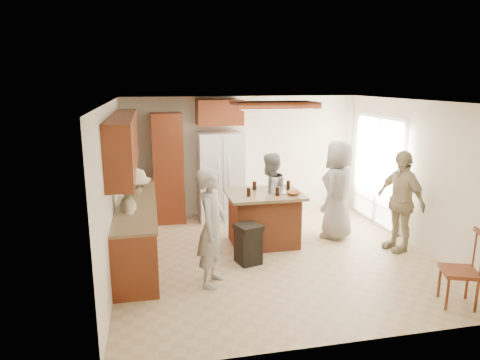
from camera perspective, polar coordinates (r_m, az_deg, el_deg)
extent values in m
plane|color=tan|center=(7.18, 4.67, -9.95)|extent=(5.00, 5.00, 0.00)
plane|color=white|center=(6.62, 5.07, 10.40)|extent=(5.00, 5.00, 0.00)
plane|color=beige|center=(9.17, 0.35, 3.29)|extent=(5.00, 0.00, 5.00)
plane|color=beige|center=(4.56, 14.02, -7.21)|extent=(5.00, 0.00, 5.00)
plane|color=beige|center=(6.54, -16.62, -1.22)|extent=(0.00, 5.00, 5.00)
plane|color=beige|center=(7.88, 22.55, 0.68)|extent=(0.00, 5.00, 5.00)
cube|color=white|center=(8.90, 18.02, 1.04)|extent=(0.02, 1.60, 2.10)
cube|color=white|center=(8.89, 17.91, 1.03)|extent=(0.08, 1.72, 2.10)
cube|color=maroon|center=(6.82, 4.56, 9.97)|extent=(1.30, 0.70, 0.10)
cube|color=white|center=(6.82, 4.55, 9.47)|extent=(1.10, 0.50, 0.02)
cube|color=olive|center=(10.00, 25.19, -4.82)|extent=(3.00, 3.00, 0.10)
cube|color=#593319|center=(10.64, 26.82, 1.87)|extent=(1.40, 1.60, 2.00)
imported|color=#999991|center=(5.93, -3.74, -6.32)|extent=(0.66, 0.74, 1.67)
imported|color=gray|center=(7.80, 3.96, -2.03)|extent=(0.89, 0.81, 1.56)
imported|color=gray|center=(7.90, 12.93, -1.29)|extent=(1.02, 1.01, 1.78)
imported|color=tan|center=(7.62, 20.56, -2.62)|extent=(0.71, 1.09, 1.71)
imported|color=tan|center=(6.70, -13.97, -4.92)|extent=(0.62, 1.06, 1.55)
cube|color=maroon|center=(7.13, -13.55, -6.66)|extent=(0.60, 3.00, 0.88)
cube|color=#846B4C|center=(6.99, -13.74, -3.10)|extent=(0.64, 3.00, 0.04)
cube|color=maroon|center=(6.80, -15.24, 4.77)|extent=(0.35, 3.00, 0.85)
cube|color=maroon|center=(8.70, -9.57, 1.58)|extent=(0.60, 0.60, 2.20)
cube|color=maroon|center=(8.66, -2.81, 9.04)|extent=(0.90, 0.60, 0.50)
cube|color=white|center=(8.77, -2.63, 0.50)|extent=(0.90, 0.72, 1.80)
cube|color=gray|center=(8.42, -2.22, -0.03)|extent=(0.01, 0.01, 1.71)
cylinder|color=silver|center=(8.36, -2.88, 0.50)|extent=(0.02, 0.02, 0.70)
cylinder|color=silver|center=(8.39, -1.53, 0.56)|extent=(0.02, 0.02, 0.70)
cube|color=#9D4928|center=(7.50, 3.16, -5.32)|extent=(1.10, 0.85, 0.88)
cube|color=olive|center=(7.37, 3.21, -1.88)|extent=(1.28, 1.03, 0.05)
cube|color=silver|center=(7.38, 5.19, -1.61)|extent=(0.42, 0.34, 0.02)
imported|color=brown|center=(7.26, 7.16, -1.78)|extent=(0.24, 0.24, 0.05)
cylinder|color=black|center=(7.09, 1.17, -1.62)|extent=(0.07, 0.07, 0.15)
cylinder|color=black|center=(7.54, 1.93, -0.74)|extent=(0.07, 0.07, 0.15)
cylinder|color=black|center=(7.65, 6.46, -0.63)|extent=(0.07, 0.07, 0.15)
cylinder|color=black|center=(7.16, 5.03, -1.53)|extent=(0.07, 0.07, 0.15)
cube|color=black|center=(6.78, 1.10, -8.83)|extent=(0.41, 0.41, 0.55)
cube|color=black|center=(6.67, 1.12, -6.31)|extent=(0.46, 0.46, 0.08)
cube|color=maroon|center=(6.18, 27.22, -10.83)|extent=(0.54, 0.54, 0.05)
cylinder|color=maroon|center=(6.07, 25.92, -13.49)|extent=(0.05, 0.05, 0.44)
cylinder|color=maroon|center=(6.18, 29.02, -13.37)|extent=(0.05, 0.05, 0.44)
cylinder|color=maroon|center=(6.36, 25.05, -12.16)|extent=(0.05, 0.05, 0.44)
cylinder|color=maroon|center=(6.47, 28.01, -12.07)|extent=(0.05, 0.05, 0.44)
cylinder|color=maroon|center=(6.25, 28.82, -8.07)|extent=(0.03, 0.03, 0.50)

